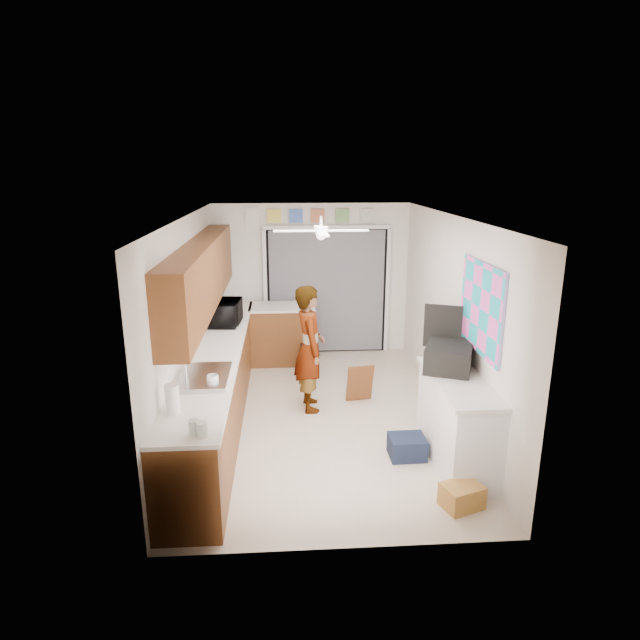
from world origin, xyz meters
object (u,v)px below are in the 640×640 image
object	(u,v)px
cup	(213,379)
man	(310,348)
suitcase	(449,356)
cardboard_box	(462,496)
navy_crate	(407,447)
microwave	(225,313)
paper_towel_roll	(172,399)
dog	(308,359)

from	to	relation	value
cup	man	bearing A→B (deg)	52.62
suitcase	man	bearing A→B (deg)	164.98
cardboard_box	man	bearing A→B (deg)	120.27
suitcase	navy_crate	distance (m)	1.09
microwave	navy_crate	bearing A→B (deg)	-129.93
suitcase	man	size ratio (longest dim) A/B	0.39
microwave	cardboard_box	size ratio (longest dim) A/B	1.65
microwave	man	bearing A→B (deg)	-119.84
navy_crate	cardboard_box	bearing A→B (deg)	-71.37
paper_towel_roll	navy_crate	size ratio (longest dim) A/B	0.70
cardboard_box	dog	xyz separation A→B (m)	(-1.29, 3.42, 0.13)
cup	suitcase	bearing A→B (deg)	6.19
cup	paper_towel_roll	size ratio (longest dim) A/B	0.44
cup	dog	size ratio (longest dim) A/B	0.19
dog	navy_crate	bearing A→B (deg)	-71.28
cardboard_box	man	size ratio (longest dim) A/B	0.22
cardboard_box	navy_crate	world-z (taller)	navy_crate
paper_towel_roll	navy_crate	distance (m)	2.60
microwave	paper_towel_roll	world-z (taller)	microwave
microwave	dog	world-z (taller)	microwave
paper_towel_roll	microwave	bearing A→B (deg)	86.42
navy_crate	man	xyz separation A→B (m)	(-1.00, 1.32, 0.70)
man	dog	xyz separation A→B (m)	(0.02, 1.18, -0.58)
microwave	suitcase	xyz separation A→B (m)	(2.60, -1.88, -0.03)
microwave	dog	distance (m)	1.50
microwave	cup	bearing A→B (deg)	-172.99
paper_towel_roll	navy_crate	bearing A→B (deg)	17.10
microwave	cardboard_box	world-z (taller)	microwave
cup	cardboard_box	xyz separation A→B (m)	(2.35, -0.87, -0.87)
cup	cardboard_box	distance (m)	2.66
paper_towel_roll	dog	size ratio (longest dim) A/B	0.44
paper_towel_roll	suitcase	size ratio (longest dim) A/B	0.42
microwave	navy_crate	world-z (taller)	microwave
dog	man	bearing A→B (deg)	-93.59
cup	navy_crate	world-z (taller)	cup
man	dog	distance (m)	1.32
suitcase	cardboard_box	distance (m)	1.50
microwave	suitcase	size ratio (longest dim) A/B	0.94
cup	dog	bearing A→B (deg)	67.29
navy_crate	suitcase	bearing A→B (deg)	25.26
cardboard_box	dog	world-z (taller)	dog
microwave	man	size ratio (longest dim) A/B	0.36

